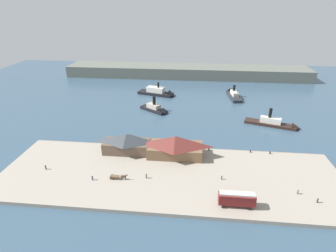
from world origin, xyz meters
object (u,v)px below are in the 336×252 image
at_px(ferry_departing_north, 160,93).
at_px(mooring_post_center_east, 209,149).
at_px(pedestrian_walking_west, 146,176).
at_px(pedestrian_near_west_shed, 318,200).
at_px(pedestrian_near_cart, 92,178).
at_px(mooring_post_east, 270,153).
at_px(ferry_approaching_west, 277,124).
at_px(pedestrian_by_tram, 298,192).
at_px(ferry_outer_harbor, 156,109).
at_px(ferry_shed_west_terminal, 127,143).
at_px(street_tram, 237,198).
at_px(pedestrian_at_waters_edge, 222,177).
at_px(horse_cart, 118,177).
at_px(ferry_shed_east_terminal, 175,146).
at_px(ferry_moored_west, 233,94).
at_px(mooring_post_center_west, 250,151).
at_px(pedestrian_near_east_shed, 46,167).

bearing_deg(ferry_departing_north, mooring_post_center_east, -67.98).
distance_m(pedestrian_walking_west, mooring_post_center_east, 28.37).
distance_m(pedestrian_near_west_shed, pedestrian_near_cart, 65.84).
height_order(mooring_post_east, ferry_approaching_west, ferry_approaching_west).
relative_size(pedestrian_by_tram, ferry_departing_north, 0.07).
bearing_deg(mooring_post_east, ferry_outer_harbor, 139.94).
distance_m(ferry_shed_west_terminal, mooring_post_center_east, 30.68).
distance_m(street_tram, pedestrian_at_waters_edge, 12.40).
relative_size(horse_cart, mooring_post_center_east, 6.33).
bearing_deg(pedestrian_near_cart, ferry_shed_east_terminal, 36.08).
xyz_separation_m(pedestrian_near_west_shed, ferry_outer_harbor, (-54.74, 66.41, -0.51)).
relative_size(horse_cart, mooring_post_east, 6.33).
xyz_separation_m(pedestrian_near_west_shed, pedestrian_at_waters_edge, (-25.57, 8.22, -0.06)).
distance_m(pedestrian_walking_west, ferry_moored_west, 97.22).
distance_m(ferry_shed_east_terminal, street_tram, 31.41).
xyz_separation_m(pedestrian_by_tram, ferry_moored_west, (-7.86, 93.03, -0.66)).
bearing_deg(pedestrian_near_west_shed, pedestrian_near_cart, 176.77).
height_order(pedestrian_walking_west, mooring_post_center_west, pedestrian_walking_west).
xyz_separation_m(horse_cart, mooring_post_center_west, (44.16, 21.38, -0.48)).
relative_size(horse_cart, mooring_post_center_west, 6.33).
xyz_separation_m(mooring_post_east, ferry_departing_north, (-49.55, 67.89, -0.14)).
bearing_deg(pedestrian_walking_west, ferry_departing_north, 94.63).
bearing_deg(pedestrian_at_waters_edge, mooring_post_center_east, 100.52).
relative_size(pedestrian_by_tram, pedestrian_near_east_shed, 0.96).
height_order(ferry_shed_east_terminal, horse_cart, ferry_shed_east_terminal).
bearing_deg(mooring_post_center_west, ferry_moored_west, 88.67).
relative_size(street_tram, pedestrian_by_tram, 5.89).
xyz_separation_m(pedestrian_by_tram, mooring_post_east, (-2.50, 22.74, -0.31)).
relative_size(pedestrian_walking_west, ferry_approaching_west, 0.07).
xyz_separation_m(mooring_post_center_east, ferry_outer_harbor, (-25.81, 40.11, -0.21)).
relative_size(street_tram, ferry_departing_north, 0.40).
bearing_deg(pedestrian_at_waters_edge, ferry_approaching_west, 58.09).
height_order(ferry_shed_east_terminal, ferry_outer_harbor, ferry_shed_east_terminal).
relative_size(pedestrian_walking_west, mooring_post_center_east, 1.99).
xyz_separation_m(mooring_post_center_east, ferry_approaching_west, (31.81, 27.61, -0.41)).
bearing_deg(pedestrian_near_cart, mooring_post_center_west, 23.57).
distance_m(horse_cart, mooring_post_center_east, 35.91).
height_order(ferry_approaching_west, ferry_outer_harbor, ferry_approaching_west).
bearing_deg(ferry_outer_harbor, pedestrian_near_cart, -99.95).
xyz_separation_m(ferry_shed_west_terminal, horse_cart, (1.30, -17.16, -2.72)).
bearing_deg(ferry_approaching_west, ferry_shed_east_terminal, -143.76).
height_order(mooring_post_center_east, ferry_departing_north, ferry_departing_north).
distance_m(horse_cart, pedestrian_near_cart, 7.99).
xyz_separation_m(pedestrian_near_cart, mooring_post_center_west, (52.03, 22.71, -0.32)).
distance_m(street_tram, ferry_approaching_west, 63.02).
bearing_deg(ferry_shed_east_terminal, horse_cart, -135.14).
bearing_deg(pedestrian_walking_west, pedestrian_near_cart, -170.63).
bearing_deg(ferry_departing_north, ferry_shed_east_terminal, -78.33).
relative_size(ferry_shed_west_terminal, pedestrian_walking_west, 9.57).
bearing_deg(pedestrian_near_east_shed, ferry_moored_west, 51.14).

